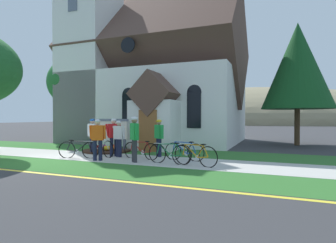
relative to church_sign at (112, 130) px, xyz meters
name	(u,v)px	position (x,y,z in m)	size (l,w,h in m)	color
ground	(104,149)	(-0.69, 0.31, -1.07)	(140.00, 140.00, 0.00)	#333335
sidewalk_slab	(82,156)	(-0.15, -2.15, -1.07)	(32.00, 2.45, 0.01)	#B7B5AD
grass_verge	(41,164)	(-0.15, -4.48, -1.07)	(32.00, 2.22, 0.01)	#2D6628
church_lawn	(115,149)	(-0.15, 0.50, -1.07)	(24.00, 2.85, 0.01)	#2D6628
curb_paint_stripe	(10,170)	(-0.15, -5.73, -1.07)	(28.00, 0.16, 0.01)	yellow
church_building	(148,76)	(-0.71, 5.67, 3.60)	(11.90, 10.14, 13.15)	white
church_sign	(112,130)	(0.00, 0.00, 0.00)	(1.91, 0.13, 1.64)	slate
flower_bed	(107,150)	(0.01, -0.47, -0.99)	(2.36, 2.36, 0.34)	#382319
bicycle_black	(141,150)	(2.72, -2.01, -0.71)	(1.73, 0.34, 0.79)	black
bicycle_red	(184,151)	(4.52, -1.72, -0.70)	(1.70, 0.19, 0.79)	black
bicycle_yellow	(169,154)	(4.24, -2.67, -0.69)	(1.74, 0.23, 0.83)	black
bicycle_blue	(101,148)	(0.77, -2.01, -0.69)	(1.68, 0.69, 0.83)	black
bicycle_silver	(78,149)	(0.20, -2.81, -0.70)	(1.65, 0.59, 0.80)	black
bicycle_orange	(195,155)	(5.26, -2.70, -0.69)	(1.74, 0.53, 0.82)	black
cyclist_in_yellow_jersey	(134,135)	(2.88, -2.85, -0.04)	(0.49, 0.65, 1.75)	#2D2D33
cyclist_in_red_jersey	(159,135)	(3.17, -1.17, -0.12)	(0.49, 0.55, 1.63)	#191E38
cyclist_in_green_jersey	(114,134)	(1.27, -1.78, -0.09)	(0.46, 0.61, 1.68)	#191E38
cyclist_in_orange_jersey	(92,133)	(-0.14, -1.43, -0.10)	(0.62, 0.41, 1.66)	#191E38
cyclist_in_white_jersey	(119,136)	(1.58, -1.87, -0.16)	(0.63, 0.30, 1.58)	#191E38
cyclist_in_blue_jersey	(98,137)	(1.34, -3.04, -0.11)	(0.63, 0.38, 1.65)	#191E38
roadside_conifer	(298,66)	(9.06, 6.54, 3.80)	(4.25, 4.25, 7.52)	#4C3823
yard_deciduous_tree	(73,83)	(-5.65, 3.66, 3.13)	(3.56, 3.56, 5.94)	#4C3823
distant_hill	(243,123)	(-1.52, 71.04, -1.07)	(90.41, 52.88, 20.10)	#847A5B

